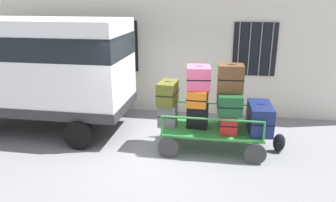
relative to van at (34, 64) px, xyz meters
The scene contains 15 objects.
ground_plane 3.94m from the van, 13.48° to the right, with size 40.00×40.00×0.00m, color gray.
building_wall 4.08m from the van, 31.66° to the left, with size 12.00×0.38×5.00m.
van is the anchor object (origin of this frame).
luggage_cart 4.79m from the van, ahead, with size 2.34×1.27×0.52m.
cart_railing 4.68m from the van, ahead, with size 2.21×1.14×0.44m.
suitcase_left_bottom 3.70m from the van, ahead, with size 0.43×0.40×0.54m.
suitcase_left_middle 3.59m from the van, ahead, with size 0.46×0.69×0.52m.
suitcase_midleft_bottom 4.36m from the van, ahead, with size 0.49×0.34×0.58m.
suitcase_midleft_middle 4.28m from the van, ahead, with size 0.47×0.85×0.37m.
suitcase_midleft_top 4.26m from the van, ahead, with size 0.57×0.65×0.50m.
suitcase_center_bottom 5.05m from the van, ahead, with size 0.41×0.94×0.46m.
suitcase_center_middle 4.98m from the van, ahead, with size 0.58×1.00×0.45m.
suitcase_center_top 4.94m from the van, ahead, with size 0.57×0.50×0.60m.
suitcase_midright_bottom 5.71m from the van, ahead, with size 0.54×0.98×0.63m.
backpack 6.31m from the van, ahead, with size 0.27×0.22×0.44m.
Camera 1 is at (1.30, -6.64, 3.38)m, focal length 34.56 mm.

